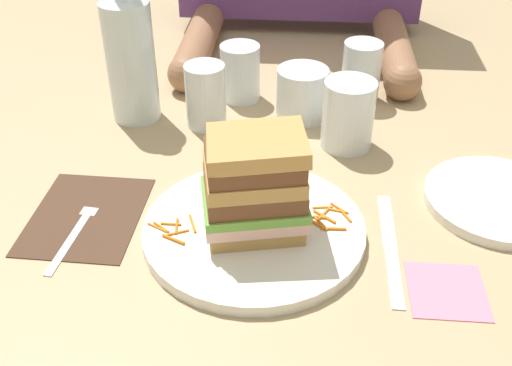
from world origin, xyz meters
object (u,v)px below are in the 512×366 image
object	(u,v)px
empty_tumbler_2	(206,96)
fork	(79,224)
juice_glass	(348,117)
water_bottle	(130,53)
main_plate	(254,230)
empty_tumbler_0	(361,72)
side_plate	(499,200)
empty_tumbler_1	(240,72)
napkin_pink	(447,290)
sandwich	(254,185)
napkin_dark	(87,215)
empty_tumbler_3	(302,93)
knife	(391,250)

from	to	relation	value
empty_tumbler_2	fork	bearing A→B (deg)	-114.29
juice_glass	water_bottle	bearing A→B (deg)	169.76
main_plate	empty_tumbler_2	distance (m)	0.28
main_plate	empty_tumbler_2	world-z (taller)	empty_tumbler_2
main_plate	empty_tumbler_0	bearing A→B (deg)	68.49
main_plate	side_plate	distance (m)	0.32
juice_glass	empty_tumbler_1	size ratio (longest dim) A/B	1.10
water_bottle	empty_tumbler_0	distance (m)	0.37
juice_glass	water_bottle	xyz separation A→B (m)	(-0.33, 0.06, 0.06)
main_plate	napkin_pink	xyz separation A→B (m)	(0.21, -0.08, -0.01)
sandwich	juice_glass	world-z (taller)	sandwich
water_bottle	empty_tumbler_0	size ratio (longest dim) A/B	2.47
side_plate	main_plate	bearing A→B (deg)	-164.22
empty_tumbler_2	empty_tumbler_1	bearing A→B (deg)	65.35
main_plate	empty_tumbler_1	xyz separation A→B (m)	(-0.05, 0.35, 0.04)
napkin_dark	empty_tumbler_1	world-z (taller)	empty_tumbler_1
empty_tumbler_2	napkin_pink	distance (m)	0.46
empty_tumbler_3	main_plate	bearing A→B (deg)	-99.47
empty_tumbler_1	empty_tumbler_0	bearing A→B (deg)	3.52
empty_tumbler_3	water_bottle	bearing A→B (deg)	-175.04
side_plate	empty_tumbler_0	bearing A→B (deg)	120.31
knife	napkin_pink	size ratio (longest dim) A/B	2.36
knife	side_plate	size ratio (longest dim) A/B	1.07
main_plate	water_bottle	size ratio (longest dim) A/B	1.09
main_plate	empty_tumbler_2	bearing A→B (deg)	110.17
napkin_dark	empty_tumbler_0	xyz separation A→B (m)	(0.35, 0.35, 0.05)
napkin_pink	empty_tumbler_2	bearing A→B (deg)	132.72
sandwich	empty_tumbler_3	size ratio (longest dim) A/B	1.68
knife	juice_glass	bearing A→B (deg)	100.84
empty_tumbler_3	empty_tumbler_1	bearing A→B (deg)	152.08
napkin_dark	fork	size ratio (longest dim) A/B	1.02
sandwich	napkin_dark	bearing A→B (deg)	174.85
empty_tumbler_1	side_plate	bearing A→B (deg)	-36.56
empty_tumbler_3	side_plate	distance (m)	0.33
napkin_dark	juice_glass	xyz separation A→B (m)	(0.33, 0.20, 0.04)
knife	empty_tumbler_3	world-z (taller)	empty_tumbler_3
empty_tumbler_1	knife	bearing A→B (deg)	-59.84
empty_tumbler_0	napkin_pink	distance (m)	0.45
main_plate	empty_tumbler_0	distance (m)	0.39
empty_tumbler_0	empty_tumbler_2	size ratio (longest dim) A/B	0.99
sandwich	napkin_pink	bearing A→B (deg)	-19.67
fork	empty_tumbler_3	xyz separation A→B (m)	(0.26, 0.30, 0.04)
main_plate	knife	bearing A→B (deg)	-5.42
fork	napkin_pink	distance (m)	0.43
main_plate	empty_tumbler_0	size ratio (longest dim) A/B	2.70
water_bottle	sandwich	bearing A→B (deg)	-52.79
knife	empty_tumbler_3	size ratio (longest dim) A/B	2.51
main_plate	empty_tumbler_0	world-z (taller)	empty_tumbler_0
napkin_dark	juice_glass	world-z (taller)	juice_glass
main_plate	napkin_dark	distance (m)	0.21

